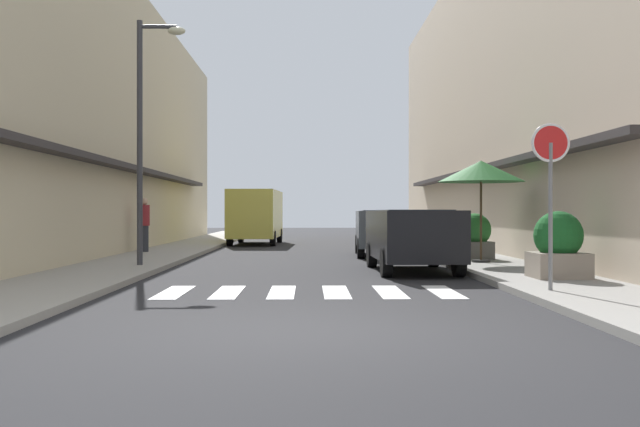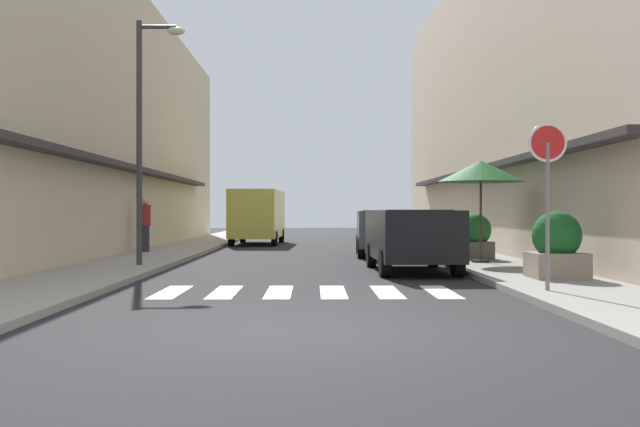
% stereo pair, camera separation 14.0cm
% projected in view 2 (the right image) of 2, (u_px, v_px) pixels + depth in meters
% --- Properties ---
extents(ground_plane, '(84.05, 84.05, 0.00)m').
position_uv_depth(ground_plane, '(309.00, 256.00, 24.18)').
color(ground_plane, '#232326').
extents(sidewalk_left, '(2.36, 53.49, 0.12)m').
position_uv_depth(sidewalk_left, '(165.00, 254.00, 24.13)').
color(sidewalk_left, '#9E998E').
rests_on(sidewalk_left, ground_plane).
extents(sidewalk_right, '(2.36, 53.49, 0.12)m').
position_uv_depth(sidewalk_right, '(453.00, 254.00, 24.22)').
color(sidewalk_right, gray).
rests_on(sidewalk_right, ground_plane).
extents(building_row_left, '(5.50, 36.38, 9.20)m').
position_uv_depth(building_row_left, '(61.00, 117.00, 25.00)').
color(building_row_left, beige).
rests_on(building_row_left, ground_plane).
extents(building_row_right, '(5.50, 36.38, 11.00)m').
position_uv_depth(building_row_right, '(556.00, 91.00, 25.16)').
color(building_row_right, '#C6B299').
rests_on(building_row_right, ground_plane).
extents(crosswalk, '(5.20, 2.20, 0.01)m').
position_uv_depth(crosswalk, '(306.00, 292.00, 13.11)').
color(crosswalk, silver).
rests_on(crosswalk, ground_plane).
extents(parked_car_near, '(1.89, 4.50, 1.47)m').
position_uv_depth(parked_car_near, '(411.00, 233.00, 17.61)').
color(parked_car_near, black).
rests_on(parked_car_near, ground_plane).
extents(parked_car_mid, '(1.95, 4.30, 1.47)m').
position_uv_depth(parked_car_mid, '(385.00, 227.00, 23.95)').
color(parked_car_mid, '#4C5156').
rests_on(parked_car_mid, ground_plane).
extents(delivery_van, '(2.17, 5.47, 2.37)m').
position_uv_depth(delivery_van, '(258.00, 212.00, 32.62)').
color(delivery_van, '#D8CC4C').
rests_on(delivery_van, ground_plane).
extents(round_street_sign, '(0.65, 0.07, 2.77)m').
position_uv_depth(round_street_sign, '(548.00, 162.00, 12.34)').
color(round_street_sign, slate).
rests_on(round_street_sign, sidewalk_right).
extents(street_lamp, '(1.19, 0.28, 5.99)m').
position_uv_depth(street_lamp, '(146.00, 118.00, 18.28)').
color(street_lamp, '#38383D').
rests_on(street_lamp, sidewalk_left).
extents(cafe_umbrella, '(2.23, 2.23, 2.63)m').
position_uv_depth(cafe_umbrella, '(481.00, 172.00, 19.21)').
color(cafe_umbrella, '#262626').
rests_on(cafe_umbrella, sidewalk_right).
extents(planter_corner, '(1.04, 1.04, 1.32)m').
position_uv_depth(planter_corner, '(557.00, 247.00, 14.66)').
color(planter_corner, gray).
rests_on(planter_corner, sidewalk_right).
extents(planter_midblock, '(0.92, 0.92, 1.26)m').
position_uv_depth(planter_midblock, '(475.00, 237.00, 20.59)').
color(planter_midblock, slate).
rests_on(planter_midblock, sidewalk_right).
extents(pedestrian_walking_near, '(0.34, 0.34, 1.76)m').
position_uv_depth(pedestrian_walking_near, '(145.00, 223.00, 24.31)').
color(pedestrian_walking_near, '#282B33').
rests_on(pedestrian_walking_near, sidewalk_left).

